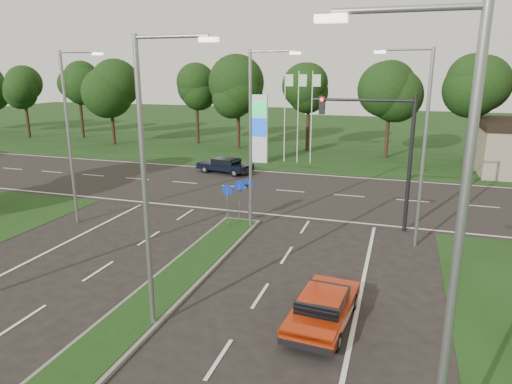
% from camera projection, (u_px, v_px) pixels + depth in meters
% --- Properties ---
extents(verge_far, '(160.00, 50.00, 0.02)m').
position_uv_depth(verge_far, '(338.00, 133.00, 60.12)').
color(verge_far, black).
rests_on(verge_far, ground).
extents(cross_road, '(160.00, 12.00, 0.02)m').
position_uv_depth(cross_road, '(276.00, 190.00, 31.59)').
color(cross_road, black).
rests_on(cross_road, ground).
extents(median_kerb, '(2.00, 26.00, 0.12)m').
position_uv_depth(median_kerb, '(94.00, 355.00, 13.17)').
color(median_kerb, slate).
rests_on(median_kerb, ground).
extents(streetlight_median_near, '(2.53, 0.22, 9.00)m').
position_uv_depth(streetlight_median_near, '(150.00, 174.00, 13.43)').
color(streetlight_median_near, gray).
rests_on(streetlight_median_near, ground).
extents(streetlight_median_far, '(2.53, 0.22, 9.00)m').
position_uv_depth(streetlight_median_far, '(254.00, 132.00, 22.63)').
color(streetlight_median_far, gray).
rests_on(streetlight_median_far, ground).
extents(streetlight_left_far, '(2.53, 0.22, 9.00)m').
position_uv_depth(streetlight_left_far, '(71.00, 129.00, 23.53)').
color(streetlight_left_far, gray).
rests_on(streetlight_left_far, ground).
extents(streetlight_right_far, '(2.53, 0.22, 9.00)m').
position_uv_depth(streetlight_right_far, '(420.00, 139.00, 20.33)').
color(streetlight_right_far, gray).
rests_on(streetlight_right_far, ground).
extents(streetlight_right_near, '(2.53, 0.22, 9.00)m').
position_uv_depth(streetlight_right_near, '(444.00, 257.00, 7.45)').
color(streetlight_right_near, gray).
rests_on(streetlight_right_near, ground).
extents(traffic_signal, '(5.10, 0.42, 7.00)m').
position_uv_depth(traffic_signal, '(384.00, 140.00, 22.75)').
color(traffic_signal, black).
rests_on(traffic_signal, ground).
extents(median_signs, '(1.16, 1.76, 2.38)m').
position_uv_depth(median_signs, '(239.00, 194.00, 24.16)').
color(median_signs, gray).
rests_on(median_signs, ground).
extents(gas_pylon, '(5.80, 1.26, 8.00)m').
position_uv_depth(gas_pylon, '(262.00, 127.00, 40.21)').
color(gas_pylon, silver).
rests_on(gas_pylon, ground).
extents(treeline_far, '(6.00, 6.00, 9.90)m').
position_uv_depth(treeline_far, '(321.00, 83.00, 44.46)').
color(treeline_far, black).
rests_on(treeline_far, ground).
extents(red_sedan, '(1.99, 4.19, 1.12)m').
position_uv_depth(red_sedan, '(323.00, 307.00, 14.77)').
color(red_sedan, '#9C2308').
rests_on(red_sedan, ground).
extents(navy_sedan, '(4.65, 2.61, 1.20)m').
position_uv_depth(navy_sedan, '(225.00, 165.00, 36.68)').
color(navy_sedan, black).
rests_on(navy_sedan, ground).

